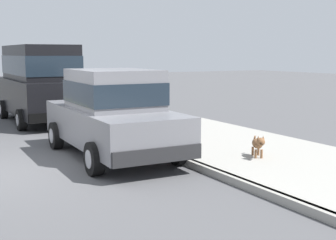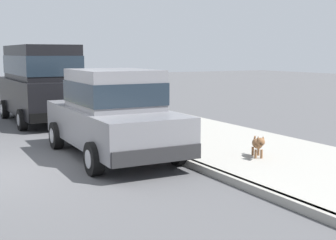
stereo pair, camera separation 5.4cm
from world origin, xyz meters
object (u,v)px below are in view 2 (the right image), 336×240
at_px(dog_brown, 258,144).
at_px(fire_hydrant, 166,129).
at_px(car_black_van, 41,80).
at_px(car_grey_sedan, 113,112).

relative_size(dog_brown, fire_hydrant, 0.96).
bearing_deg(fire_hydrant, car_black_van, 104.62).
height_order(car_grey_sedan, fire_hydrant, car_grey_sedan).
relative_size(car_grey_sedan, dog_brown, 6.67).
height_order(car_grey_sedan, dog_brown, car_grey_sedan).
distance_m(car_black_van, fire_hydrant, 6.07).
height_order(car_grey_sedan, car_black_van, car_black_van).
relative_size(car_black_van, dog_brown, 7.05).
bearing_deg(car_grey_sedan, dog_brown, -42.50).
bearing_deg(dog_brown, fire_hydrant, 110.46).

